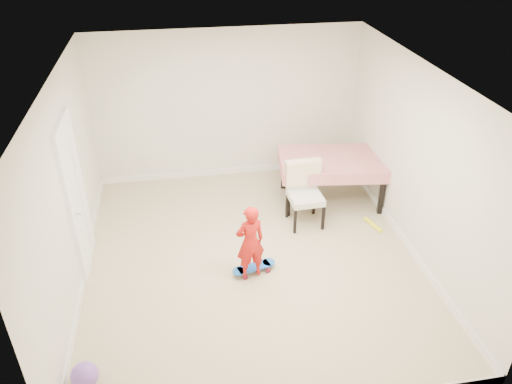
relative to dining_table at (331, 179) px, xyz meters
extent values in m
plane|color=tan|center=(-1.53, -1.31, -0.39)|extent=(5.00, 5.00, 0.00)
cube|color=silver|center=(-1.53, -1.31, 2.19)|extent=(4.50, 5.00, 0.04)
cube|color=beige|center=(-1.53, 1.17, 0.91)|extent=(4.50, 0.04, 2.60)
cube|color=beige|center=(-1.53, -3.79, 0.91)|extent=(4.50, 0.04, 2.60)
cube|color=beige|center=(-3.76, -1.31, 0.91)|extent=(0.04, 5.00, 2.60)
cube|color=beige|center=(0.70, -1.31, 0.91)|extent=(0.04, 5.00, 2.60)
cube|color=white|center=(-3.75, -1.01, 0.63)|extent=(0.11, 0.94, 2.11)
cube|color=white|center=(-1.53, 1.18, -0.33)|extent=(4.50, 0.02, 0.12)
cube|color=white|center=(-3.77, -1.31, -0.33)|extent=(0.02, 5.00, 0.12)
cube|color=white|center=(0.71, -1.31, -0.33)|extent=(0.02, 5.00, 0.12)
imported|color=red|center=(-1.60, -1.69, 0.14)|extent=(0.43, 0.33, 1.06)
sphere|color=#8452C5|center=(-3.55, -3.08, -0.25)|extent=(0.28, 0.28, 0.28)
cylinder|color=#FDFA1A|center=(0.44, -0.86, -0.36)|extent=(0.18, 0.40, 0.06)
camera|label=1|loc=(-2.40, -6.75, 3.99)|focal=35.00mm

